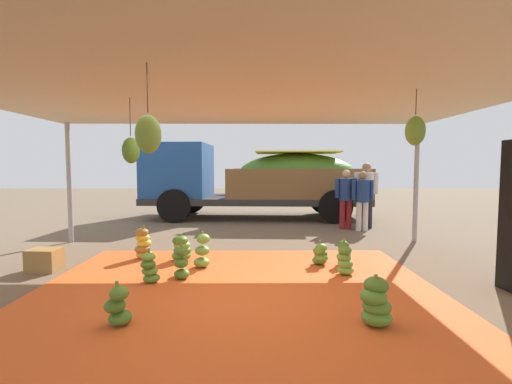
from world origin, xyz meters
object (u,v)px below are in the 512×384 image
object	(u,v)px
banana_bunch_2	(118,307)
crate_0	(45,260)
banana_bunch_0	(150,269)
banana_bunch_4	(202,252)
banana_bunch_1	(182,249)
worker_2	(346,195)
banana_bunch_9	(376,303)
worker_0	(362,196)
banana_bunch_5	(344,253)
cargo_truck_main	(252,178)
banana_bunch_6	(143,244)
worker_1	(366,190)
banana_bunch_8	(345,261)
banana_bunch_7	(181,264)
banana_bunch_3	(320,255)

from	to	relation	value
banana_bunch_2	crate_0	distance (m)	2.77
banana_bunch_0	banana_bunch_4	bearing A→B (deg)	49.88
banana_bunch_1	worker_2	world-z (taller)	worker_2
banana_bunch_1	banana_bunch_9	distance (m)	3.63
banana_bunch_0	worker_2	xyz separation A→B (m)	(3.94, 4.40, 0.71)
worker_0	worker_2	world-z (taller)	worker_2
banana_bunch_5	cargo_truck_main	distance (m)	5.97
cargo_truck_main	banana_bunch_2	bearing A→B (deg)	-99.75
banana_bunch_6	worker_1	world-z (taller)	worker_1
banana_bunch_6	banana_bunch_9	size ratio (longest dim) A/B	1.12
crate_0	banana_bunch_8	bearing A→B (deg)	-3.17
banana_bunch_1	banana_bunch_2	bearing A→B (deg)	-92.95
banana_bunch_4	banana_bunch_9	size ratio (longest dim) A/B	1.13
banana_bunch_7	cargo_truck_main	xyz separation A→B (m)	(1.02, 6.38, 1.06)
banana_bunch_3	banana_bunch_8	xyz separation A→B (m)	(0.27, -0.55, 0.04)
banana_bunch_9	worker_1	size ratio (longest dim) A/B	0.30
banana_bunch_5	banana_bunch_7	world-z (taller)	banana_bunch_7
worker_0	worker_1	xyz separation A→B (m)	(0.21, 0.39, 0.13)
banana_bunch_0	worker_0	bearing A→B (deg)	43.90
banana_bunch_6	cargo_truck_main	xyz separation A→B (m)	(1.95, 5.20, 1.02)
cargo_truck_main	banana_bunch_9	bearing A→B (deg)	-80.58
banana_bunch_5	worker_0	xyz separation A→B (m)	(1.29, 3.24, 0.70)
banana_bunch_5	crate_0	bearing A→B (deg)	-176.74
banana_bunch_4	worker_0	bearing A→B (deg)	42.71
banana_bunch_7	cargo_truck_main	size ratio (longest dim) A/B	0.07
banana_bunch_6	banana_bunch_9	xyz separation A→B (m)	(3.26, -2.72, -0.02)
banana_bunch_2	banana_bunch_8	distance (m)	3.29
cargo_truck_main	banana_bunch_3	bearing A→B (deg)	-78.30
banana_bunch_8	worker_2	bearing A→B (deg)	75.29
banana_bunch_9	cargo_truck_main	world-z (taller)	cargo_truck_main
banana_bunch_2	worker_0	bearing A→B (deg)	52.52
banana_bunch_6	cargo_truck_main	distance (m)	5.65
banana_bunch_0	banana_bunch_3	bearing A→B (deg)	19.30
banana_bunch_0	worker_2	bearing A→B (deg)	48.16
banana_bunch_0	banana_bunch_2	size ratio (longest dim) A/B	1.05
worker_0	worker_1	bearing A→B (deg)	61.15
banana_bunch_9	banana_bunch_6	bearing A→B (deg)	140.15
banana_bunch_2	worker_0	world-z (taller)	worker_0
banana_bunch_1	banana_bunch_5	distance (m)	2.82
banana_bunch_7	worker_0	bearing A→B (deg)	45.61
banana_bunch_6	banana_bunch_8	xyz separation A→B (m)	(3.39, -0.99, -0.05)
banana_bunch_5	worker_1	world-z (taller)	worker_1
banana_bunch_5	worker_0	world-z (taller)	worker_0
banana_bunch_3	banana_bunch_9	bearing A→B (deg)	-86.33
banana_bunch_3	worker_1	xyz separation A→B (m)	(1.91, 3.62, 0.85)
banana_bunch_0	banana_bunch_4	world-z (taller)	banana_bunch_4
worker_2	crate_0	xyz separation A→B (m)	(-5.79, -3.78, -0.75)
banana_bunch_2	worker_0	size ratio (longest dim) A/B	0.30
banana_bunch_4	worker_1	xyz separation A→B (m)	(3.87, 3.77, 0.76)
banana_bunch_0	banana_bunch_7	world-z (taller)	banana_bunch_7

